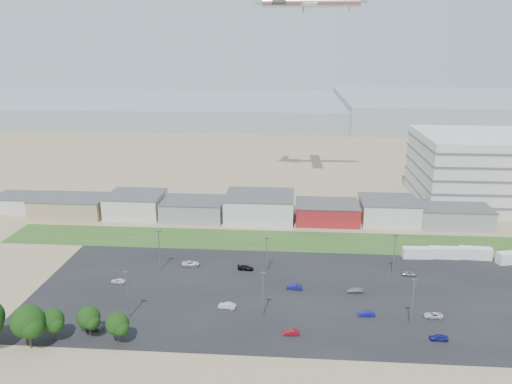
# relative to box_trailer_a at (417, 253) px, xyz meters

# --- Properties ---
(ground) EXTENTS (700.00, 700.00, 0.00)m
(ground) POSITION_rel_box_trailer_a_xyz_m (-38.60, -42.61, -1.46)
(ground) COLOR #92825D
(ground) RESTS_ON ground
(parking_lot) EXTENTS (120.00, 50.00, 0.01)m
(parking_lot) POSITION_rel_box_trailer_a_xyz_m (-33.60, -22.61, -1.45)
(parking_lot) COLOR black
(parking_lot) RESTS_ON ground
(grass_strip) EXTENTS (160.00, 16.00, 0.02)m
(grass_strip) POSITION_rel_box_trailer_a_xyz_m (-38.60, 9.39, -1.45)
(grass_strip) COLOR #304F1D
(grass_strip) RESTS_ON ground
(hills_backdrop) EXTENTS (700.00, 200.00, 9.00)m
(hills_backdrop) POSITION_rel_box_trailer_a_xyz_m (1.40, 272.39, 3.04)
(hills_backdrop) COLOR gray
(hills_backdrop) RESTS_ON ground
(building_row) EXTENTS (170.00, 20.00, 8.00)m
(building_row) POSITION_rel_box_trailer_a_xyz_m (-55.60, 28.39, 2.54)
(building_row) COLOR silver
(building_row) RESTS_ON ground
(box_trailer_a) EXTENTS (7.86, 2.74, 2.91)m
(box_trailer_a) POSITION_rel_box_trailer_a_xyz_m (0.00, 0.00, 0.00)
(box_trailer_a) COLOR silver
(box_trailer_a) RESTS_ON ground
(box_trailer_b) EXTENTS (7.98, 2.55, 2.98)m
(box_trailer_b) POSITION_rel_box_trailer_a_xyz_m (7.46, 0.53, 0.04)
(box_trailer_b) COLOR silver
(box_trailer_b) RESTS_ON ground
(box_trailer_c) EXTENTS (8.48, 3.17, 3.12)m
(box_trailer_c) POSITION_rel_box_trailer_a_xyz_m (15.47, 0.69, 0.10)
(box_trailer_c) COLOR silver
(box_trailer_c) RESTS_ON ground
(box_trailer_d) EXTENTS (8.55, 4.62, 3.06)m
(box_trailer_d) POSITION_rel_box_trailer_a_xyz_m (24.15, -1.50, 0.07)
(box_trailer_d) COLOR silver
(box_trailer_d) RESTS_ON ground
(tree_left) EXTENTS (6.65, 6.65, 9.98)m
(tree_left) POSITION_rel_box_trailer_a_xyz_m (-83.02, -48.04, 3.53)
(tree_left) COLOR black
(tree_left) RESTS_ON ground
(tree_mid) EXTENTS (4.97, 4.97, 7.45)m
(tree_mid) POSITION_rel_box_trailer_a_xyz_m (-79.86, -45.10, 2.27)
(tree_mid) COLOR black
(tree_mid) RESTS_ON ground
(tree_right) EXTENTS (4.84, 4.84, 7.26)m
(tree_right) POSITION_rel_box_trailer_a_xyz_m (-73.28, -43.43, 2.17)
(tree_right) COLOR black
(tree_right) RESTS_ON ground
(tree_near) EXTENTS (4.76, 4.76, 7.14)m
(tree_near) POSITION_rel_box_trailer_a_xyz_m (-66.95, -45.07, 2.11)
(tree_near) COLOR black
(tree_near) RESTS_ON ground
(lightpole_front_l) EXTENTS (1.25, 0.52, 10.59)m
(lightpole_front_l) POSITION_rel_box_trailer_a_xyz_m (-67.93, -35.93, 3.84)
(lightpole_front_l) COLOR slate
(lightpole_front_l) RESTS_ON ground
(lightpole_front_m) EXTENTS (1.17, 0.49, 9.96)m
(lightpole_front_m) POSITION_rel_box_trailer_a_xyz_m (-39.72, -32.84, 3.52)
(lightpole_front_m) COLOR slate
(lightpole_front_m) RESTS_ON ground
(lightpole_front_r) EXTENTS (1.22, 0.51, 10.37)m
(lightpole_front_r) POSITION_rel_box_trailer_a_xyz_m (-9.23, -34.54, 3.73)
(lightpole_front_r) COLOR slate
(lightpole_front_r) RESTS_ON ground
(lightpole_back_l) EXTENTS (1.27, 0.53, 10.76)m
(lightpole_back_l) POSITION_rel_box_trailer_a_xyz_m (-67.18, -12.92, 3.92)
(lightpole_back_l) COLOR slate
(lightpole_back_l) RESTS_ON ground
(lightpole_back_m) EXTENTS (1.11, 0.46, 9.40)m
(lightpole_back_m) POSITION_rel_box_trailer_a_xyz_m (-40.14, -12.05, 3.24)
(lightpole_back_m) COLOR slate
(lightpole_back_m) RESTS_ON ground
(lightpole_back_r) EXTENTS (1.29, 0.54, 10.94)m
(lightpole_back_r) POSITION_rel_box_trailer_a_xyz_m (-8.62, -11.66, 4.01)
(lightpole_back_r) COLOR slate
(lightpole_back_r) RESTS_ON ground
(airliner) EXTENTS (43.85, 30.45, 12.75)m
(airliner) POSITION_rel_box_trailer_a_xyz_m (-28.57, 67.02, 68.54)
(airliner) COLOR silver
(parked_car_0) EXTENTS (3.91, 1.82, 1.08)m
(parked_car_0) POSITION_rel_box_trailer_a_xyz_m (-3.73, -31.14, -0.91)
(parked_car_0) COLOR silver
(parked_car_0) RESTS_ON ground
(parked_car_1) EXTENTS (3.63, 1.49, 1.17)m
(parked_car_1) POSITION_rel_box_trailer_a_xyz_m (-17.72, -31.56, -0.87)
(parked_car_1) COLOR navy
(parked_car_1) RESTS_ON ground
(parked_car_2) EXTENTS (3.58, 1.57, 1.20)m
(parked_car_2) POSITION_rel_box_trailer_a_xyz_m (-4.88, -39.63, -0.86)
(parked_car_2) COLOR navy
(parked_car_2) RESTS_ON ground
(parked_car_4) EXTENTS (4.00, 1.82, 1.27)m
(parked_car_4) POSITION_rel_box_trailer_a_xyz_m (-47.73, -30.59, -0.82)
(parked_car_4) COLOR silver
(parked_car_4) RESTS_ON ground
(parked_car_5) EXTENTS (3.72, 1.80, 1.22)m
(parked_car_5) POSITION_rel_box_trailer_a_xyz_m (-75.47, -20.76, -0.85)
(parked_car_5) COLOR silver
(parked_car_5) RESTS_ON ground
(parked_car_6) EXTENTS (4.21, 2.01, 1.18)m
(parked_car_6) POSITION_rel_box_trailer_a_xyz_m (-45.50, -10.99, -0.87)
(parked_car_6) COLOR black
(parked_car_6) RESTS_ON ground
(parked_car_7) EXTENTS (3.85, 1.71, 1.23)m
(parked_car_7) POSITION_rel_box_trailer_a_xyz_m (-33.05, -20.58, -0.84)
(parked_car_7) COLOR navy
(parked_car_7) RESTS_ON ground
(parked_car_8) EXTENTS (3.54, 1.77, 1.16)m
(parked_car_8) POSITION_rel_box_trailer_a_xyz_m (-4.54, -11.29, -0.88)
(parked_car_8) COLOR #A5A5AA
(parked_car_8) RESTS_ON ground
(parked_car_9) EXTENTS (4.77, 2.60, 1.27)m
(parked_car_9) POSITION_rel_box_trailer_a_xyz_m (-60.06, -9.64, -0.82)
(parked_car_9) COLOR silver
(parked_car_9) RESTS_ON ground
(parked_car_10) EXTENTS (4.56, 1.92, 1.31)m
(parked_car_10) POSITION_rel_box_trailer_a_xyz_m (-73.83, -40.95, -0.80)
(parked_car_10) COLOR #595B5E
(parked_car_10) RESTS_ON ground
(parked_car_12) EXTENTS (3.90, 1.63, 1.13)m
(parked_car_12) POSITION_rel_box_trailer_a_xyz_m (-18.94, -21.12, -0.89)
(parked_car_12) COLOR #A5A5AA
(parked_car_12) RESTS_ON ground
(parked_car_13) EXTENTS (3.38, 1.37, 1.09)m
(parked_car_13) POSITION_rel_box_trailer_a_xyz_m (-33.62, -40.00, -0.91)
(parked_car_13) COLOR maroon
(parked_car_13) RESTS_ON ground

